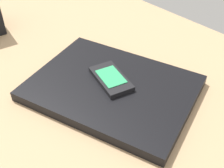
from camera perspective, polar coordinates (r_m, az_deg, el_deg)
The scene contains 3 objects.
desk_surface at distance 54.98cm, azimuth 0.58°, elevation -6.72°, with size 120.00×80.00×3.00cm, color tan.
laptop_closed at distance 57.54cm, azimuth 0.00°, elevation -0.78°, with size 30.94×23.12×1.98cm, color black.
cell_phone_on_laptop at distance 57.40cm, azimuth -0.21°, elevation 1.07°, with size 10.78×7.58×1.11cm.
Camera 1 is at (-27.42, 26.22, 41.30)cm, focal length 47.09 mm.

